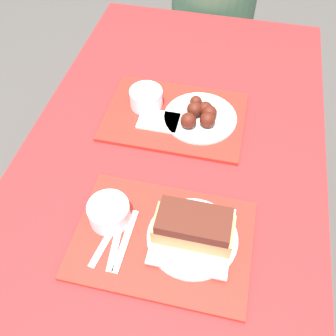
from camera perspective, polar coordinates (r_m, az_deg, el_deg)
ground_plane at (r=1.68m, az=-0.65°, el=-17.72°), size 12.00×12.00×0.00m
picnic_table at (r=1.09m, az=-0.96°, el=-5.64°), size 0.89×1.82×0.74m
picnic_bench_far at (r=2.09m, az=6.58°, el=16.20°), size 0.84×0.28×0.44m
tray_near at (r=0.93m, az=-0.81°, el=-10.80°), size 0.43×0.31×0.01m
tray_far at (r=1.19m, az=1.06°, el=7.88°), size 0.43×0.31×0.01m
bowl_coleslaw_near at (r=0.94m, az=-8.97°, el=-6.63°), size 0.10×0.10×0.06m
brisket_sandwich_plate at (r=0.90m, az=3.85°, el=-9.43°), size 0.22×0.22×0.10m
plastic_fork_near at (r=0.93m, az=-7.80°, el=-10.61°), size 0.03×0.17×0.00m
plastic_knife_near at (r=0.93m, az=-6.49°, el=-10.91°), size 0.02×0.17×0.00m
plastic_spoon_near at (r=0.94m, az=-9.09°, el=-10.31°), size 0.04×0.17×0.00m
condiment_packet at (r=0.96m, az=0.33°, el=-7.02°), size 0.04×0.03×0.01m
bowl_coleslaw_far at (r=1.20m, az=-3.34°, el=10.72°), size 0.10×0.10×0.06m
wings_plate_far at (r=1.16m, az=4.93°, el=8.07°), size 0.23×0.23×0.06m
napkin_far at (r=1.17m, az=-1.44°, el=7.22°), size 0.12×0.09×0.01m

